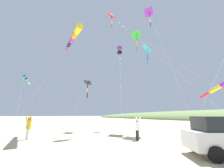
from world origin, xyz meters
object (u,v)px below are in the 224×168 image
at_px(person_adult_flyer, 29,126).
at_px(kite_delta_yellow_midlevel, 137,35).
at_px(kite_delta_orange_high_right, 112,16).
at_px(kite_windsock_teal_far_right, 74,36).
at_px(kite_box_long_streamer_left, 120,50).
at_px(kite_delta_small_distant, 149,12).
at_px(kite_delta_green_low_center, 88,83).
at_px(kite_delta_striped_overhead, 148,49).
at_px(kite_windsock_white_trailing, 26,79).
at_px(person_child_green_jacket, 137,127).

xyz_separation_m(person_adult_flyer, kite_delta_yellow_midlevel, (13.09, 1.82, 12.76)).
xyz_separation_m(person_adult_flyer, kite_delta_orange_high_right, (8.81, 1.90, 14.61)).
xyz_separation_m(kite_windsock_teal_far_right, kite_box_long_streamer_left, (8.45, 3.69, 1.67)).
relative_size(kite_delta_small_distant, kite_delta_green_low_center, 2.79).
bearing_deg(kite_delta_green_low_center, kite_delta_striped_overhead, -45.43).
xyz_separation_m(kite_windsock_teal_far_right, kite_delta_yellow_midlevel, (9.54, 0.51, 3.07)).
height_order(person_adult_flyer, kite_windsock_white_trailing, kite_windsock_white_trailing).
relative_size(person_adult_flyer, kite_delta_orange_high_right, 0.12).
bearing_deg(kite_box_long_streamer_left, kite_windsock_teal_far_right, -156.44).
distance_m(person_adult_flyer, kite_box_long_streamer_left, 17.27).
bearing_deg(kite_delta_yellow_midlevel, kite_delta_striped_overhead, -106.33).
distance_m(kite_delta_striped_overhead, kite_delta_yellow_midlevel, 4.93).
bearing_deg(person_adult_flyer, kite_box_long_streamer_left, 22.59).
xyz_separation_m(kite_delta_orange_high_right, kite_delta_green_low_center, (-2.27, 2.52, -9.45)).
bearing_deg(person_adult_flyer, kite_windsock_teal_far_right, 20.24).
bearing_deg(kite_windsock_teal_far_right, kite_delta_green_low_center, 46.23).
height_order(kite_delta_striped_overhead, kite_windsock_white_trailing, kite_delta_striped_overhead).
bearing_deg(kite_windsock_white_trailing, kite_windsock_teal_far_right, -72.86).
xyz_separation_m(kite_delta_striped_overhead, kite_delta_yellow_midlevel, (0.92, 3.13, 3.69)).
relative_size(person_child_green_jacket, kite_delta_striped_overhead, 0.17).
bearing_deg(kite_delta_yellow_midlevel, person_adult_flyer, -172.09).
distance_m(person_child_green_jacket, kite_delta_green_low_center, 10.45).
relative_size(person_child_green_jacket, kite_windsock_white_trailing, 0.10).
bearing_deg(person_child_green_jacket, kite_delta_striped_overhead, 34.63).
height_order(kite_delta_yellow_midlevel, kite_delta_green_low_center, kite_delta_yellow_midlevel).
xyz_separation_m(kite_windsock_teal_far_right, kite_delta_striped_overhead, (8.63, -2.62, -0.63)).
bearing_deg(person_child_green_jacket, kite_windsock_white_trailing, 112.23).
relative_size(kite_windsock_white_trailing, kite_box_long_streamer_left, 1.36).
bearing_deg(kite_delta_small_distant, kite_delta_green_low_center, 156.64).
xyz_separation_m(person_adult_flyer, kite_windsock_teal_far_right, (3.55, 1.31, 9.69)).
bearing_deg(kite_delta_small_distant, kite_delta_orange_high_right, 169.66).
relative_size(kite_delta_striped_overhead, kite_box_long_streamer_left, 0.81).
xyz_separation_m(person_child_green_jacket, kite_box_long_streamer_left, (4.55, 9.56, 11.44)).
bearing_deg(kite_box_long_streamer_left, kite_delta_small_distant, -54.92).
distance_m(kite_delta_striped_overhead, kite_box_long_streamer_left, 6.71).
height_order(person_child_green_jacket, kite_delta_orange_high_right, kite_delta_orange_high_right).
distance_m(kite_delta_yellow_midlevel, kite_delta_orange_high_right, 4.67).
bearing_deg(kite_delta_striped_overhead, person_child_green_jacket, -145.37).
bearing_deg(kite_delta_orange_high_right, person_child_green_jacket, -101.79).
distance_m(kite_box_long_streamer_left, kite_delta_orange_high_right, 5.50).
distance_m(person_child_green_jacket, kite_windsock_white_trailing, 23.70).
height_order(person_child_green_jacket, kite_windsock_white_trailing, kite_windsock_white_trailing).
bearing_deg(kite_windsock_teal_far_right, person_child_green_jacket, -56.42).
relative_size(kite_delta_yellow_midlevel, kite_box_long_streamer_left, 1.12).
height_order(kite_windsock_white_trailing, kite_delta_orange_high_right, kite_delta_orange_high_right).
height_order(person_adult_flyer, kite_windsock_teal_far_right, kite_windsock_teal_far_right).
xyz_separation_m(kite_delta_striped_overhead, kite_windsock_white_trailing, (-13.24, 17.57, -1.72)).
distance_m(kite_delta_yellow_midlevel, kite_delta_green_low_center, 10.37).
distance_m(person_adult_flyer, kite_windsock_white_trailing, 17.88).
relative_size(kite_delta_striped_overhead, kite_delta_orange_high_right, 0.66).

